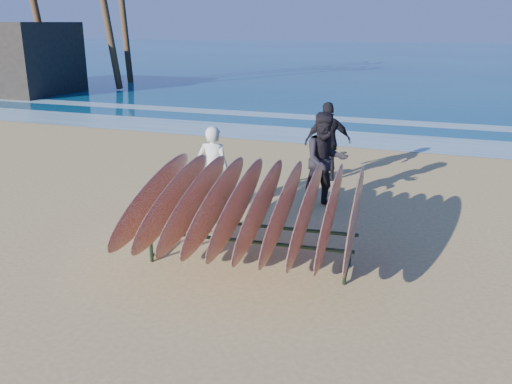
# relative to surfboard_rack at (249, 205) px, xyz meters

# --- Properties ---
(ground) EXTENTS (120.00, 120.00, 0.00)m
(ground) POSITION_rel_surfboard_rack_xyz_m (-0.13, -0.17, -0.94)
(ground) COLOR tan
(ground) RESTS_ON ground
(ocean) EXTENTS (160.00, 160.00, 0.00)m
(ocean) POSITION_rel_surfboard_rack_xyz_m (-0.13, 54.83, -0.93)
(ocean) COLOR navy
(ocean) RESTS_ON ground
(foam_near) EXTENTS (160.00, 160.00, 0.00)m
(foam_near) POSITION_rel_surfboard_rack_xyz_m (-0.13, 9.83, -0.93)
(foam_near) COLOR white
(foam_near) RESTS_ON ground
(foam_far) EXTENTS (160.00, 160.00, 0.00)m
(foam_far) POSITION_rel_surfboard_rack_xyz_m (-0.13, 13.33, -0.93)
(foam_far) COLOR white
(foam_far) RESTS_ON ground
(surfboard_rack) EXTENTS (3.44, 3.33, 1.54)m
(surfboard_rack) POSITION_rel_surfboard_rack_xyz_m (0.00, 0.00, 0.00)
(surfboard_rack) COLOR #1D2E20
(surfboard_rack) RESTS_ON ground
(person_white) EXTENTS (0.65, 0.46, 1.67)m
(person_white) POSITION_rel_surfboard_rack_xyz_m (-1.54, 2.09, -0.10)
(person_white) COLOR silver
(person_white) RESTS_ON ground
(person_dark_a) EXTENTS (1.17, 1.11, 1.90)m
(person_dark_a) POSITION_rel_surfboard_rack_xyz_m (0.44, 3.00, 0.01)
(person_dark_a) COLOR black
(person_dark_a) RESTS_ON ground
(person_dark_b) EXTENTS (1.16, 0.86, 1.83)m
(person_dark_b) POSITION_rel_surfboard_rack_xyz_m (0.04, 4.94, -0.03)
(person_dark_b) COLOR black
(person_dark_b) RESTS_ON ground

